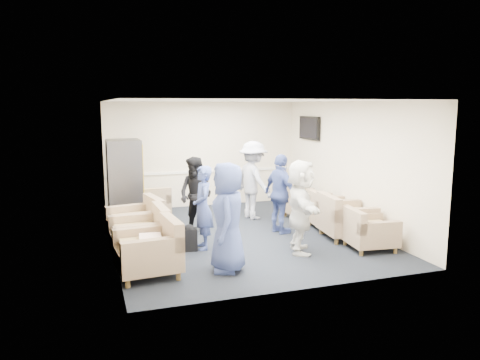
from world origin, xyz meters
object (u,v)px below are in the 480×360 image
object	(u,v)px
armchair_left_mid	(143,236)
armchair_right_midfar	(329,213)
person_mid_left	(203,208)
person_front_left	(228,217)
person_back_left	(196,196)
person_back_right	(253,180)
armchair_right_far	(304,204)
person_mid_right	(281,194)
person_front_right	(301,207)
armchair_right_midnear	(344,220)
armchair_right_near	(367,232)
armchair_left_near	(152,252)
armchair_left_far	(138,224)
armchair_corner	(152,204)
vending_machine	(125,181)

from	to	relation	value
armchair_left_mid	armchair_right_midfar	world-z (taller)	armchair_left_mid
armchair_left_mid	person_mid_left	size ratio (longest dim) A/B	0.64
person_front_left	person_back_left	size ratio (longest dim) A/B	1.10
person_mid_left	person_back_right	world-z (taller)	person_back_right
armchair_right_far	person_mid_right	distance (m)	1.49
person_mid_left	person_front_right	size ratio (longest dim) A/B	0.92
armchair_left_mid	armchair_right_midnear	distance (m)	3.92
armchair_right_midfar	person_back_left	distance (m)	2.86
armchair_right_near	armchair_right_midfar	bearing A→B (deg)	3.92
person_mid_left	armchair_right_midnear	bearing A→B (deg)	91.89
armchair_left_near	armchair_left_mid	size ratio (longest dim) A/B	1.03
armchair_left_mid	person_back_left	xyz separation A→B (m)	(1.23, 1.22, 0.42)
armchair_left_far	armchair_left_mid	bearing A→B (deg)	-11.30
armchair_right_midnear	person_mid_right	bearing A→B (deg)	59.93
armchair_left_mid	armchair_right_near	bearing A→B (deg)	75.66
armchair_left_near	person_mid_left	size ratio (longest dim) A/B	0.66
person_mid_right	armchair_right_near	bearing A→B (deg)	-160.16
armchair_right_near	person_front_left	world-z (taller)	person_front_left
armchair_left_near	armchair_left_mid	xyz separation A→B (m)	(-0.03, 0.90, 0.00)
armchair_corner	vending_machine	bearing A→B (deg)	13.77
person_mid_right	person_back_left	bearing A→B (deg)	57.62
armchair_left_near	armchair_right_midfar	world-z (taller)	armchair_left_near
armchair_right_far	person_back_right	bearing A→B (deg)	64.73
armchair_left_near	person_mid_left	xyz separation A→B (m)	(1.09, 1.06, 0.40)
armchair_right_midfar	armchair_right_midnear	bearing A→B (deg)	179.47
armchair_right_near	vending_machine	world-z (taller)	vending_machine
armchair_right_far	armchair_right_near	bearing A→B (deg)	174.08
armchair_right_far	vending_machine	world-z (taller)	vending_machine
armchair_left_near	armchair_right_midfar	bearing A→B (deg)	106.84
armchair_right_near	armchair_left_near	bearing A→B (deg)	96.97
armchair_left_mid	person_back_right	distance (m)	3.49
vending_machine	person_mid_right	xyz separation A→B (m)	(2.94, -2.01, -0.11)
armchair_right_far	armchair_left_far	bearing A→B (deg)	94.10
armchair_left_near	person_back_left	distance (m)	2.48
armchair_right_far	person_front_right	world-z (taller)	person_front_right
person_front_left	armchair_corner	bearing A→B (deg)	-153.17
armchair_right_near	armchair_right_far	xyz separation A→B (m)	(-0.04, 2.52, 0.02)
armchair_left_far	person_back_right	world-z (taller)	person_back_right
person_front_left	person_mid_right	size ratio (longest dim) A/B	1.07
armchair_left_mid	armchair_right_near	size ratio (longest dim) A/B	1.09
armchair_left_far	armchair_right_midnear	distance (m)	4.02
armchair_left_mid	armchair_left_far	bearing A→B (deg)	176.26
armchair_corner	vending_machine	world-z (taller)	vending_machine
person_back_left	person_back_right	distance (m)	1.76
armchair_left_mid	armchair_left_far	world-z (taller)	armchair_left_mid
armchair_right_far	person_front_left	size ratio (longest dim) A/B	0.55
armchair_right_midnear	person_mid_left	distance (m)	2.84
armchair_right_near	person_back_left	world-z (taller)	person_back_left
vending_machine	person_back_left	world-z (taller)	vending_machine
armchair_left_far	armchair_right_far	world-z (taller)	armchair_left_far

